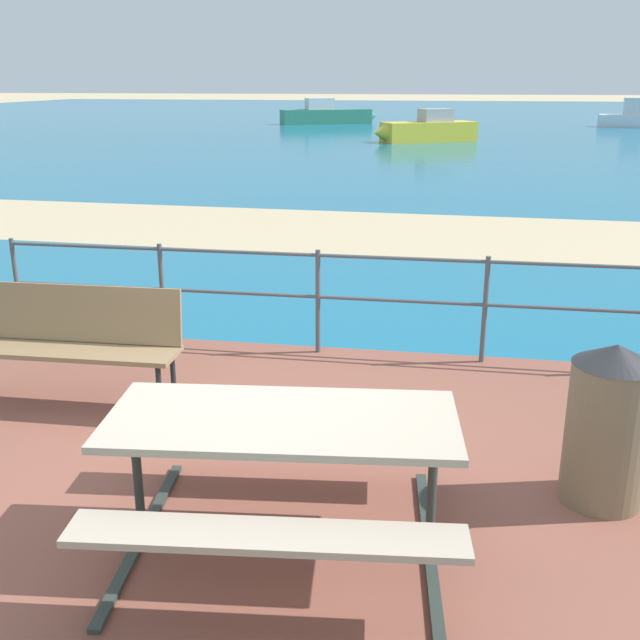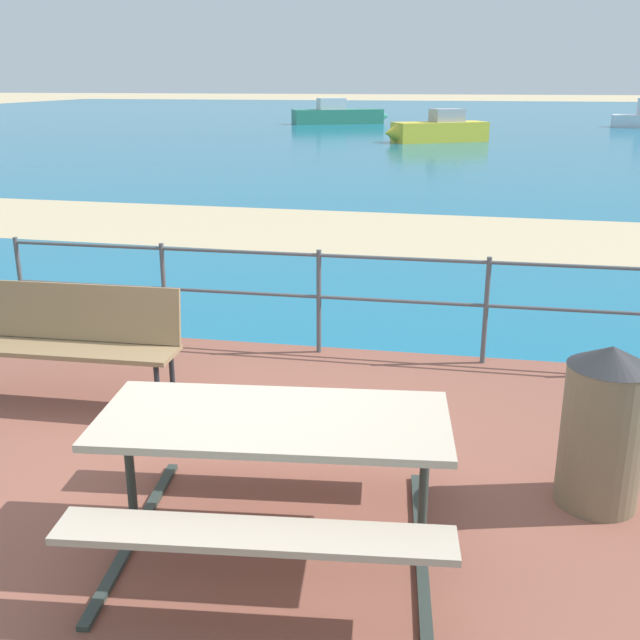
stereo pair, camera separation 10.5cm
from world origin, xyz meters
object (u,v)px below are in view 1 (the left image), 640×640
(picnic_table, at_px, (282,445))
(boat_far, at_px, (427,130))
(park_bench, at_px, (68,334))
(boat_near, at_px, (327,115))
(trash_bin, at_px, (608,424))

(picnic_table, height_order, boat_far, boat_far)
(picnic_table, height_order, park_bench, park_bench)
(park_bench, bearing_deg, boat_near, 95.10)
(picnic_table, xyz_separation_m, boat_near, (-6.17, 39.41, -0.15))
(picnic_table, bearing_deg, boat_near, 93.15)
(trash_bin, relative_size, boat_far, 0.23)
(park_bench, relative_size, trash_bin, 1.76)
(trash_bin, distance_m, boat_near, 39.45)
(picnic_table, distance_m, trash_bin, 1.92)
(boat_near, relative_size, boat_far, 1.28)
(boat_near, bearing_deg, trash_bin, -104.22)
(park_bench, distance_m, boat_near, 38.09)
(park_bench, xyz_separation_m, boat_near, (-4.17, 37.86, -0.12))
(trash_bin, bearing_deg, boat_far, 94.20)
(picnic_table, xyz_separation_m, boat_far, (-0.23, 27.86, -0.18))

